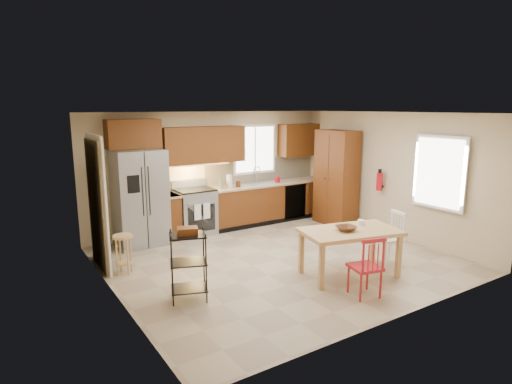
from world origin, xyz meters
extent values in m
plane|color=tan|center=(0.00, 0.00, 0.00)|extent=(5.50, 5.50, 0.00)
cube|color=silver|center=(0.00, 0.00, 2.50)|extent=(5.50, 5.00, 0.02)
cube|color=#CCB793|center=(0.00, 2.50, 1.25)|extent=(5.50, 0.02, 2.50)
cube|color=#CCB793|center=(0.00, -2.50, 1.25)|extent=(5.50, 0.02, 2.50)
cube|color=#CCB793|center=(-2.75, 0.00, 1.25)|extent=(0.02, 5.00, 2.50)
cube|color=#CCB793|center=(2.75, 0.00, 1.25)|extent=(0.02, 5.00, 2.50)
cube|color=gray|center=(-1.70, 2.12, 0.91)|extent=(0.92, 0.75, 1.82)
cube|color=gray|center=(-0.55, 2.19, 0.46)|extent=(0.76, 0.63, 0.92)
cube|color=#582F10|center=(-1.10, 2.20, 0.45)|extent=(0.30, 0.60, 0.90)
cube|color=#582F10|center=(1.29, 2.20, 0.45)|extent=(2.92, 0.60, 0.90)
cube|color=black|center=(1.85, 1.91, 0.45)|extent=(0.60, 0.02, 0.78)
cube|color=beige|center=(1.29, 2.48, 1.18)|extent=(2.92, 0.03, 0.55)
cube|color=#613010|center=(-1.70, 2.33, 2.10)|extent=(1.00, 0.35, 0.55)
cube|color=#613010|center=(-0.25, 2.33, 1.83)|extent=(1.80, 0.35, 0.75)
cube|color=#613010|center=(2.25, 2.33, 1.83)|extent=(1.00, 0.35, 0.75)
cube|color=white|center=(1.10, 2.48, 1.65)|extent=(1.12, 0.04, 1.12)
cube|color=gray|center=(1.10, 2.20, 0.86)|extent=(0.62, 0.46, 0.16)
cube|color=#FFBF66|center=(-0.55, 2.30, 1.43)|extent=(1.60, 0.30, 0.01)
imported|color=#AD0C18|center=(1.48, 2.10, 1.00)|extent=(0.09, 0.09, 0.19)
cylinder|color=white|center=(0.25, 2.15, 1.04)|extent=(0.12, 0.12, 0.28)
cylinder|color=gray|center=(0.05, 2.15, 0.99)|extent=(0.11, 0.11, 0.18)
cylinder|color=#522D15|center=(0.45, 2.12, 0.97)|extent=(0.10, 0.10, 0.14)
cube|color=#582F10|center=(2.43, 1.20, 1.05)|extent=(0.50, 0.95, 2.10)
cylinder|color=#AD0C18|center=(2.63, 0.15, 1.10)|extent=(0.12, 0.12, 0.36)
cube|color=white|center=(2.68, -1.15, 1.45)|extent=(0.04, 1.02, 1.32)
cube|color=#8C7A59|center=(-2.67, 1.30, 1.05)|extent=(0.04, 0.95, 2.10)
imported|color=#522D15|center=(0.43, -1.16, 0.73)|extent=(0.36, 0.36, 0.07)
cylinder|color=white|center=(0.85, -1.07, 0.76)|extent=(0.12, 0.12, 0.12)
camera|label=1|loc=(-4.13, -5.70, 2.60)|focal=30.00mm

